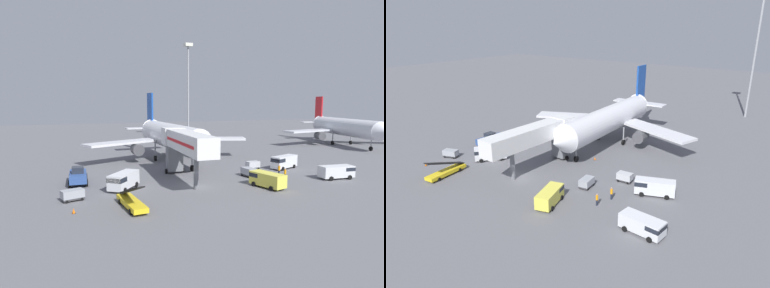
% 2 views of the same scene
% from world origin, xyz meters
% --- Properties ---
extents(ground_plane, '(300.00, 300.00, 0.00)m').
position_xyz_m(ground_plane, '(0.00, 0.00, 0.00)').
color(ground_plane, slate).
extents(airplane_at_gate, '(34.25, 36.14, 13.91)m').
position_xyz_m(airplane_at_gate, '(2.61, 22.57, 5.03)').
color(airplane_at_gate, silver).
rests_on(airplane_at_gate, ground).
extents(jet_bridge, '(3.92, 18.07, 7.54)m').
position_xyz_m(jet_bridge, '(-0.39, 4.65, 5.67)').
color(jet_bridge, silver).
rests_on(jet_bridge, ground).
extents(pushback_tug, '(2.79, 6.00, 2.58)m').
position_xyz_m(pushback_tug, '(-15.52, 7.98, 1.20)').
color(pushback_tug, '#2D4C8E').
rests_on(pushback_tug, ground).
extents(belt_loader_truck, '(2.44, 7.02, 3.26)m').
position_xyz_m(belt_loader_truck, '(-10.32, -5.89, 0.77)').
color(belt_loader_truck, yellow).
rests_on(belt_loader_truck, ground).
extents(service_van_outer_left, '(5.85, 3.69, 2.31)m').
position_xyz_m(service_van_outer_left, '(19.11, 7.16, 1.32)').
color(service_van_outer_left, silver).
rests_on(service_van_outer_left, ground).
extents(service_van_mid_left, '(3.35, 5.49, 2.08)m').
position_xyz_m(service_van_mid_left, '(8.95, -3.20, 1.19)').
color(service_van_mid_left, '#E5DB4C').
rests_on(service_van_mid_left, ground).
extents(service_van_far_left, '(4.95, 5.57, 2.28)m').
position_xyz_m(service_van_far_left, '(-9.90, 2.64, 1.30)').
color(service_van_far_left, silver).
rests_on(service_van_far_left, ground).
extents(service_van_outer_right, '(5.46, 2.73, 2.03)m').
position_xyz_m(service_van_outer_right, '(22.16, -2.34, 1.17)').
color(service_van_outer_right, silver).
rests_on(service_van_outer_right, ground).
extents(baggage_cart_near_center, '(2.33, 1.49, 1.40)m').
position_xyz_m(baggage_cart_near_center, '(13.74, 8.67, 0.78)').
color(baggage_cart_near_center, '#38383D').
rests_on(baggage_cart_near_center, ground).
extents(baggage_cart_rear_left, '(1.73, 2.59, 1.40)m').
position_xyz_m(baggage_cart_rear_left, '(10.10, 3.73, 0.78)').
color(baggage_cart_rear_left, '#38383D').
rests_on(baggage_cart_rear_left, ground).
extents(baggage_cart_near_left, '(2.88, 2.13, 1.35)m').
position_xyz_m(baggage_cart_near_left, '(-16.48, -0.65, 0.76)').
color(baggage_cart_near_left, '#38383D').
rests_on(baggage_cart_near_left, ground).
extents(ground_crew_worker_foreground, '(0.46, 0.46, 1.72)m').
position_xyz_m(ground_crew_worker_foreground, '(14.30, 0.01, 0.91)').
color(ground_crew_worker_foreground, '#1E2333').
rests_on(ground_crew_worker_foreground, ground).
extents(ground_crew_worker_midground, '(0.48, 0.48, 1.80)m').
position_xyz_m(ground_crew_worker_midground, '(15.00, 2.59, 0.95)').
color(ground_crew_worker_midground, '#1E2333').
rests_on(ground_crew_worker_midground, ground).
extents(safety_cone_alpha, '(0.39, 0.39, 0.59)m').
position_xyz_m(safety_cone_alpha, '(5.22, 13.37, 0.29)').
color(safety_cone_alpha, black).
rests_on(safety_cone_alpha, ground).
extents(safety_cone_bravo, '(0.38, 0.38, 0.58)m').
position_xyz_m(safety_cone_bravo, '(-16.48, -5.63, 0.29)').
color(safety_cone_bravo, black).
rests_on(safety_cone_bravo, ground).
extents(apron_light_mast, '(2.40, 2.40, 30.02)m').
position_xyz_m(apron_light_mast, '(20.09, 60.00, 20.33)').
color(apron_light_mast, '#93969B').
rests_on(apron_light_mast, ground).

